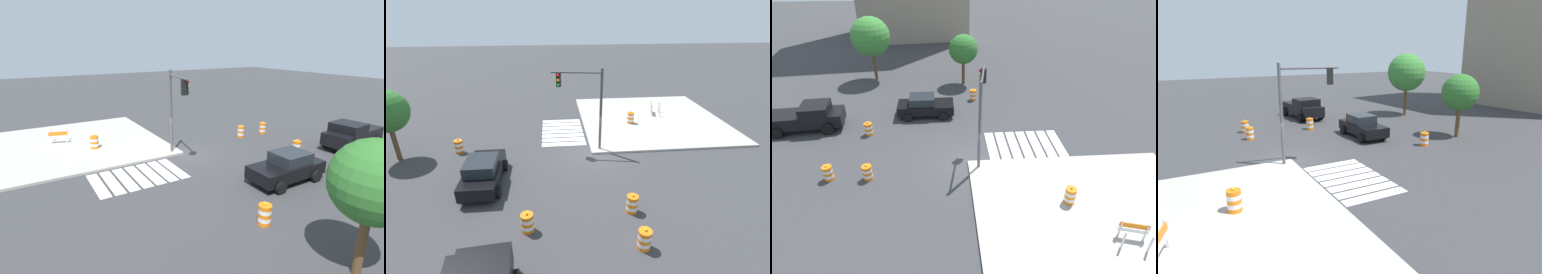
% 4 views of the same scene
% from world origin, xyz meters
% --- Properties ---
extents(ground_plane, '(120.00, 120.00, 0.00)m').
position_xyz_m(ground_plane, '(0.00, 0.00, 0.00)').
color(ground_plane, '#38383A').
extents(sidewalk_corner, '(12.00, 12.00, 0.15)m').
position_xyz_m(sidewalk_corner, '(6.00, -6.00, 0.07)').
color(sidewalk_corner, '#ADA89E').
rests_on(sidewalk_corner, ground).
extents(crosswalk_stripes, '(5.10, 3.20, 0.02)m').
position_xyz_m(crosswalk_stripes, '(4.00, 1.80, 0.01)').
color(crosswalk_stripes, silver).
rests_on(crosswalk_stripes, ground).
extents(sports_car, '(4.31, 2.15, 1.63)m').
position_xyz_m(sports_car, '(-2.82, 6.48, 0.81)').
color(sports_car, black).
rests_on(sports_car, ground).
extents(pickup_truck, '(5.30, 2.70, 1.92)m').
position_xyz_m(pickup_truck, '(-11.07, 4.97, 0.97)').
color(pickup_truck, black).
rests_on(pickup_truck, ground).
extents(traffic_barrel_near_corner, '(0.56, 0.56, 1.02)m').
position_xyz_m(traffic_barrel_near_corner, '(1.19, 8.95, 0.45)').
color(traffic_barrel_near_corner, orange).
rests_on(traffic_barrel_near_corner, ground).
extents(traffic_barrel_crosswalk_end, '(0.56, 0.56, 1.02)m').
position_xyz_m(traffic_barrel_crosswalk_end, '(-8.16, -0.97, 0.45)').
color(traffic_barrel_crosswalk_end, orange).
rests_on(traffic_barrel_crosswalk_end, ground).
extents(traffic_barrel_median_near, '(0.56, 0.56, 1.02)m').
position_xyz_m(traffic_barrel_median_near, '(-6.72, 3.84, 0.45)').
color(traffic_barrel_median_near, orange).
rests_on(traffic_barrel_median_near, ground).
extents(traffic_barrel_median_far, '(0.56, 0.56, 1.02)m').
position_xyz_m(traffic_barrel_median_far, '(-5.90, -1.09, 0.45)').
color(traffic_barrel_median_far, orange).
rests_on(traffic_barrel_median_far, ground).
extents(traffic_barrel_on_sidewalk, '(0.56, 0.56, 1.02)m').
position_xyz_m(traffic_barrel_on_sidewalk, '(4.99, -3.96, 0.60)').
color(traffic_barrel_on_sidewalk, orange).
rests_on(traffic_barrel_on_sidewalk, sidewalk_corner).
extents(construction_barricade, '(1.40, 1.09, 1.00)m').
position_xyz_m(construction_barricade, '(6.98, -6.58, 0.72)').
color(construction_barricade, silver).
rests_on(construction_barricade, sidewalk_corner).
extents(traffic_light_pole, '(0.77, 3.25, 5.50)m').
position_xyz_m(traffic_light_pole, '(0.79, 0.52, 3.91)').
color(traffic_light_pole, '#4C4C51').
rests_on(traffic_light_pole, sidewalk_corner).
extents(street_tree_streetside_mid, '(2.63, 2.63, 4.63)m').
position_xyz_m(street_tree_streetside_mid, '(0.60, 12.57, 3.29)').
color(street_tree_streetside_mid, brown).
rests_on(street_tree_streetside_mid, ground).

